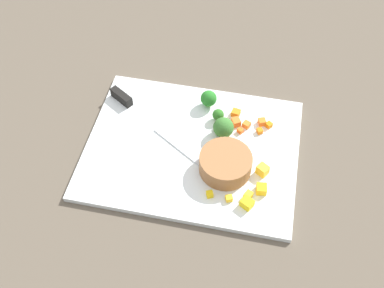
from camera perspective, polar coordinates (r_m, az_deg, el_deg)
name	(u,v)px	position (r m, az deg, el deg)	size (l,w,h in m)	color
ground_plane	(192,150)	(0.96, 0.00, -0.79)	(4.00, 4.00, 0.00)	brown
cutting_board	(192,149)	(0.96, 0.00, -0.58)	(0.44, 0.34, 0.01)	white
prep_bowl	(225,164)	(0.91, 4.15, -2.43)	(0.10, 0.10, 0.04)	#9A663B
chef_knife	(143,115)	(1.01, -6.02, 3.62)	(0.28, 0.19, 0.02)	silver
carrot_dice_0	(246,125)	(0.99, 6.75, 2.39)	(0.01, 0.01, 0.01)	orange
carrot_dice_1	(269,125)	(1.00, 9.48, 2.34)	(0.01, 0.01, 0.01)	orange
carrot_dice_2	(236,113)	(1.01, 5.44, 3.84)	(0.02, 0.02, 0.01)	orange
carrot_dice_3	(236,122)	(0.99, 5.44, 2.73)	(0.02, 0.02, 0.01)	orange
carrot_dice_4	(222,126)	(0.98, 3.69, 2.28)	(0.02, 0.02, 0.02)	orange
carrot_dice_5	(240,131)	(0.98, 5.98, 1.66)	(0.01, 0.01, 0.01)	orange
carrot_dice_6	(260,131)	(0.99, 8.36, 1.61)	(0.01, 0.01, 0.01)	orange
carrot_dice_7	(227,131)	(0.97, 4.38, 1.63)	(0.02, 0.02, 0.02)	orange
carrot_dice_8	(262,122)	(1.00, 8.63, 2.72)	(0.01, 0.02, 0.01)	orange
pepper_dice_0	(247,203)	(0.88, 6.81, -7.28)	(0.02, 0.02, 0.02)	yellow
pepper_dice_1	(229,198)	(0.88, 4.59, -6.71)	(0.01, 0.01, 0.01)	yellow
pepper_dice_2	(248,195)	(0.89, 6.96, -6.31)	(0.01, 0.02, 0.01)	yellow
pepper_dice_3	(263,170)	(0.92, 8.71, -3.19)	(0.02, 0.02, 0.02)	yellow
pepper_dice_4	(210,194)	(0.89, 2.20, -6.22)	(0.01, 0.01, 0.01)	yellow
pepper_dice_5	(261,189)	(0.90, 8.58, -5.52)	(0.02, 0.02, 0.02)	yellow
broccoli_floret_0	(218,115)	(0.99, 3.25, 3.62)	(0.02, 0.02, 0.03)	#91BB56
broccoli_floret_1	(223,128)	(0.96, 3.90, 2.03)	(0.04, 0.04, 0.05)	#8DBB65
broccoli_floret_2	(209,99)	(1.01, 2.07, 5.62)	(0.04, 0.04, 0.04)	#81B95D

